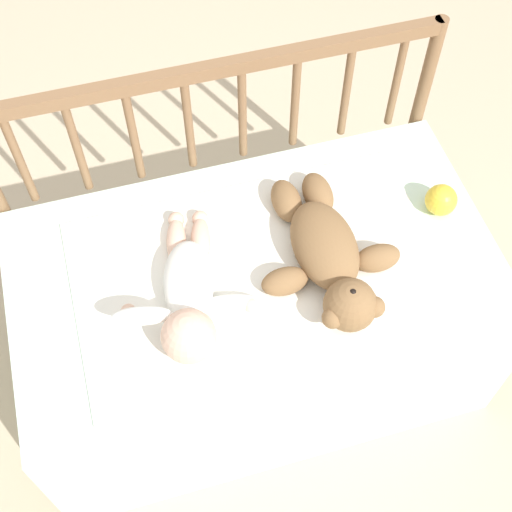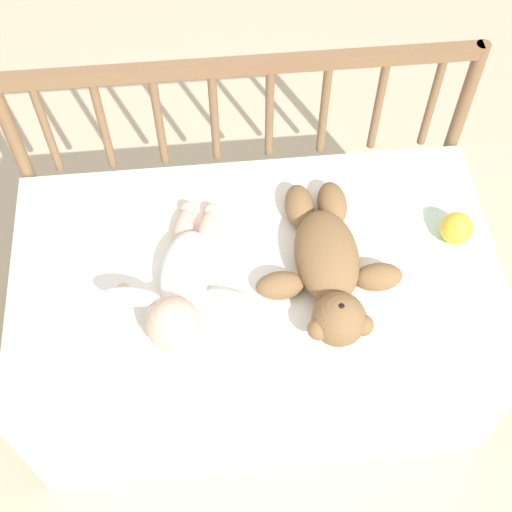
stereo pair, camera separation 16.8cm
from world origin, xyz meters
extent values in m
plane|color=#C6B293|center=(0.00, 0.00, 0.00)|extent=(12.00, 12.00, 0.00)
cube|color=silver|center=(0.00, 0.00, 0.25)|extent=(1.19, 0.68, 0.50)
cylinder|color=brown|center=(-0.58, 0.36, 0.42)|extent=(0.04, 0.04, 0.83)
cylinder|color=brown|center=(0.58, 0.36, 0.42)|extent=(0.04, 0.04, 0.83)
cube|color=brown|center=(0.00, 0.36, 0.81)|extent=(1.16, 0.03, 0.04)
cylinder|color=brown|center=(-0.49, 0.36, 0.65)|extent=(0.02, 0.02, 0.30)
cylinder|color=brown|center=(-0.35, 0.36, 0.65)|extent=(0.02, 0.02, 0.30)
cylinder|color=brown|center=(-0.21, 0.36, 0.65)|extent=(0.02, 0.02, 0.30)
cylinder|color=brown|center=(-0.07, 0.36, 0.65)|extent=(0.02, 0.02, 0.30)
cylinder|color=brown|center=(0.07, 0.36, 0.65)|extent=(0.02, 0.02, 0.30)
cylinder|color=brown|center=(0.21, 0.36, 0.65)|extent=(0.02, 0.02, 0.30)
cylinder|color=brown|center=(0.35, 0.36, 0.65)|extent=(0.02, 0.02, 0.30)
cylinder|color=brown|center=(0.49, 0.36, 0.65)|extent=(0.02, 0.02, 0.30)
cube|color=white|center=(0.00, -0.02, 0.50)|extent=(0.88, 0.55, 0.01)
ellipsoid|color=olive|center=(0.17, -0.02, 0.56)|extent=(0.15, 0.26, 0.11)
sphere|color=olive|center=(0.17, -0.19, 0.56)|extent=(0.12, 0.12, 0.12)
sphere|color=beige|center=(0.17, -0.19, 0.60)|extent=(0.05, 0.05, 0.05)
sphere|color=black|center=(0.17, -0.19, 0.62)|extent=(0.02, 0.02, 0.02)
sphere|color=olive|center=(0.22, -0.21, 0.57)|extent=(0.05, 0.05, 0.05)
sphere|color=olive|center=(0.12, -0.21, 0.57)|extent=(0.05, 0.05, 0.05)
ellipsoid|color=olive|center=(0.28, -0.07, 0.53)|extent=(0.12, 0.07, 0.07)
ellipsoid|color=olive|center=(0.05, -0.08, 0.53)|extent=(0.12, 0.07, 0.07)
ellipsoid|color=olive|center=(0.21, 0.15, 0.54)|extent=(0.07, 0.13, 0.07)
ellipsoid|color=olive|center=(0.12, 0.15, 0.54)|extent=(0.07, 0.13, 0.07)
ellipsoid|color=white|center=(-0.17, -0.02, 0.54)|extent=(0.16, 0.24, 0.09)
sphere|color=beige|center=(-0.20, -0.17, 0.56)|extent=(0.12, 0.12, 0.12)
ellipsoid|color=white|center=(-0.08, -0.09, 0.52)|extent=(0.14, 0.07, 0.04)
ellipsoid|color=white|center=(-0.29, -0.10, 0.58)|extent=(0.14, 0.07, 0.04)
sphere|color=beige|center=(-0.04, -0.11, 0.52)|extent=(0.04, 0.04, 0.04)
sphere|color=beige|center=(-0.32, -0.05, 0.52)|extent=(0.04, 0.04, 0.04)
ellipsoid|color=beige|center=(-0.11, 0.10, 0.52)|extent=(0.08, 0.14, 0.05)
ellipsoid|color=beige|center=(-0.17, 0.11, 0.52)|extent=(0.08, 0.14, 0.05)
sphere|color=beige|center=(-0.10, 0.17, 0.52)|extent=(0.04, 0.04, 0.04)
sphere|color=beige|center=(-0.16, 0.18, 0.52)|extent=(0.04, 0.04, 0.04)
sphere|color=yellow|center=(0.50, 0.04, 0.54)|extent=(0.08, 0.08, 0.08)
camera|label=1|loc=(-0.25, -0.89, 1.97)|focal=50.00mm
camera|label=2|loc=(-0.09, -0.92, 1.97)|focal=50.00mm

